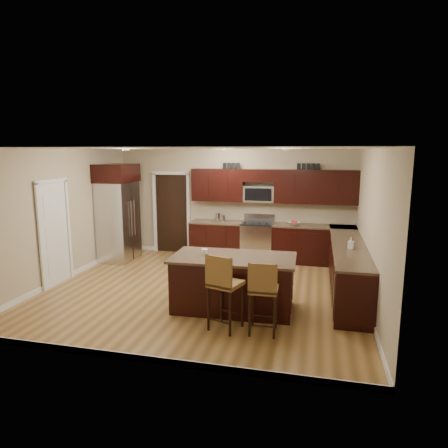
% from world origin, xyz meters
% --- Properties ---
extents(floor, '(6.00, 6.00, 0.00)m').
position_xyz_m(floor, '(0.00, 0.00, 0.00)').
color(floor, olive).
rests_on(floor, ground).
extents(ceiling, '(6.00, 6.00, 0.00)m').
position_xyz_m(ceiling, '(0.00, 0.00, 2.70)').
color(ceiling, silver).
rests_on(ceiling, wall_back).
extents(wall_back, '(6.00, 0.00, 6.00)m').
position_xyz_m(wall_back, '(0.00, 2.75, 1.35)').
color(wall_back, tan).
rests_on(wall_back, floor).
extents(wall_left, '(0.00, 5.50, 5.50)m').
position_xyz_m(wall_left, '(-3.00, 0.00, 1.35)').
color(wall_left, tan).
rests_on(wall_left, floor).
extents(wall_right, '(0.00, 5.50, 5.50)m').
position_xyz_m(wall_right, '(3.00, 0.00, 1.35)').
color(wall_right, tan).
rests_on(wall_right, floor).
extents(base_cabinets, '(4.02, 3.96, 0.92)m').
position_xyz_m(base_cabinets, '(1.90, 1.45, 0.46)').
color(base_cabinets, black).
rests_on(base_cabinets, floor).
extents(upper_cabinets, '(4.00, 0.33, 0.80)m').
position_xyz_m(upper_cabinets, '(1.04, 2.58, 1.84)').
color(upper_cabinets, black).
rests_on(upper_cabinets, wall_back).
extents(range, '(0.76, 0.64, 1.11)m').
position_xyz_m(range, '(0.68, 2.45, 0.47)').
color(range, silver).
rests_on(range, floor).
extents(microwave, '(0.76, 0.31, 0.40)m').
position_xyz_m(microwave, '(0.68, 2.60, 1.62)').
color(microwave, silver).
rests_on(microwave, upper_cabinets).
extents(doorway, '(0.85, 0.03, 2.06)m').
position_xyz_m(doorway, '(-1.65, 2.73, 1.03)').
color(doorway, black).
rests_on(doorway, floor).
extents(pantry_door, '(0.03, 0.80, 2.04)m').
position_xyz_m(pantry_door, '(-2.98, -0.30, 1.02)').
color(pantry_door, white).
rests_on(pantry_door, floor).
extents(letter_decor, '(2.20, 0.03, 0.15)m').
position_xyz_m(letter_decor, '(0.90, 2.58, 2.29)').
color(letter_decor, black).
rests_on(letter_decor, upper_cabinets).
extents(island, '(2.09, 1.14, 0.92)m').
position_xyz_m(island, '(0.76, -0.75, 0.43)').
color(island, black).
rests_on(island, floor).
extents(stool_mid, '(0.55, 0.55, 1.17)m').
position_xyz_m(stool_mid, '(0.79, -1.60, 0.73)').
color(stool_mid, olive).
rests_on(stool_mid, floor).
extents(stool_right, '(0.43, 0.43, 1.11)m').
position_xyz_m(stool_right, '(1.38, -1.60, 0.69)').
color(stool_right, olive).
rests_on(stool_right, floor).
extents(refrigerator, '(0.79, 1.02, 2.35)m').
position_xyz_m(refrigerator, '(-2.62, 1.65, 1.20)').
color(refrigerator, silver).
rests_on(refrigerator, floor).
extents(floor_mat, '(1.03, 0.74, 0.01)m').
position_xyz_m(floor_mat, '(0.21, 1.42, 0.01)').
color(floor_mat, brown).
rests_on(floor_mat, floor).
extents(fruit_bowl, '(0.38, 0.38, 0.07)m').
position_xyz_m(fruit_bowl, '(1.55, 2.45, 0.96)').
color(fruit_bowl, silver).
rests_on(fruit_bowl, base_cabinets).
extents(soap_bottle, '(0.12, 0.12, 0.21)m').
position_xyz_m(soap_bottle, '(2.70, 0.26, 1.02)').
color(soap_bottle, '#B2B2B2').
rests_on(soap_bottle, base_cabinets).
extents(canister_tall, '(0.12, 0.12, 0.21)m').
position_xyz_m(canister_tall, '(-0.32, 2.45, 1.03)').
color(canister_tall, silver).
rests_on(canister_tall, base_cabinets).
extents(canister_short, '(0.11, 0.11, 0.17)m').
position_xyz_m(canister_short, '(-0.19, 2.45, 1.00)').
color(canister_short, silver).
rests_on(canister_short, base_cabinets).
extents(island_jar, '(0.10, 0.10, 0.10)m').
position_xyz_m(island_jar, '(0.26, -0.75, 0.97)').
color(island_jar, white).
rests_on(island_jar, island).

